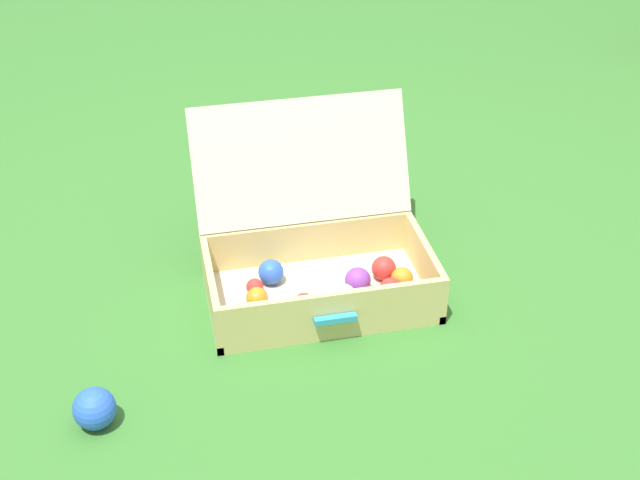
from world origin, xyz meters
name	(u,v)px	position (x,y,z in m)	size (l,w,h in m)	color
ground_plane	(321,313)	(0.00, 0.00, 0.00)	(16.00, 16.00, 0.00)	#336B28
open_suitcase	(318,255)	(0.02, 0.12, 0.11)	(0.61, 0.53, 0.46)	beige
stray_ball_on_grass	(94,409)	(-0.59, -0.29, 0.05)	(0.10, 0.10, 0.10)	blue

